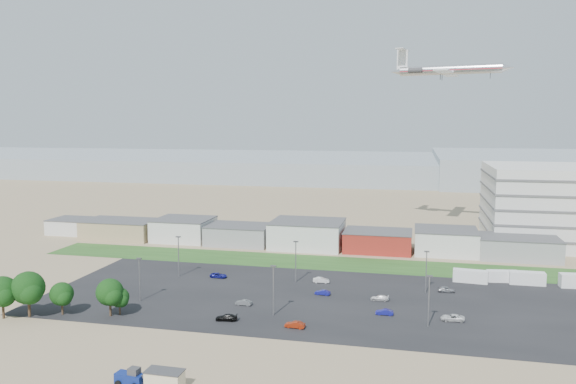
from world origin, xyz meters
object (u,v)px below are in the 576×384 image
(parked_car_0, at_px, (452,318))
(parked_car_8, at_px, (446,290))
(box_trailer_a, at_px, (470,276))
(parked_car_9, at_px, (219,275))
(portable_shed, at_px, (165,380))
(tree_far_left, at_px, (2,295))
(airliner, at_px, (450,70))
(parked_car_1, at_px, (384,312))
(parked_car_13, at_px, (295,325))
(parked_car_11, at_px, (321,280))
(parked_car_3, at_px, (226,317))
(telehandler, at_px, (130,377))
(parked_car_12, at_px, (380,298))
(parked_car_4, at_px, (244,303))
(parked_car_7, at_px, (322,292))

(parked_car_0, relative_size, parked_car_8, 1.21)
(box_trailer_a, bearing_deg, parked_car_9, -164.93)
(portable_shed, distance_m, box_trailer_a, 83.66)
(parked_car_9, bearing_deg, portable_shed, -164.82)
(tree_far_left, height_order, parked_car_8, tree_far_left)
(airliner, bearing_deg, parked_car_1, -88.61)
(box_trailer_a, bearing_deg, parked_car_13, -125.81)
(box_trailer_a, relative_size, parked_car_11, 2.04)
(parked_car_11, bearing_deg, parked_car_9, 86.68)
(airliner, bearing_deg, tree_far_left, -117.97)
(parked_car_9, height_order, parked_car_13, parked_car_13)
(parked_car_0, relative_size, parked_car_9, 1.06)
(parked_car_0, bearing_deg, parked_car_8, -179.99)
(parked_car_8, bearing_deg, parked_car_3, 120.51)
(airliner, bearing_deg, telehandler, -100.00)
(portable_shed, xyz_separation_m, airliner, (45.66, 130.25, 55.31))
(telehandler, distance_m, parked_car_12, 59.45)
(parked_car_4, xyz_separation_m, parked_car_12, (28.19, 9.78, -0.01))
(parked_car_4, relative_size, parked_car_9, 0.82)
(portable_shed, height_order, telehandler, telehandler)
(parked_car_8, bearing_deg, parked_car_7, 103.63)
(portable_shed, xyz_separation_m, parked_car_9, (-12.59, 58.04, -0.81))
(parked_car_11, bearing_deg, portable_shed, 161.06)
(tree_far_left, relative_size, parked_car_0, 2.12)
(telehandler, height_order, parked_car_4, telehandler)
(tree_far_left, bearing_deg, parked_car_8, 23.36)
(portable_shed, bearing_deg, parked_car_8, 54.46)
(portable_shed, bearing_deg, airliner, 71.53)
(parked_car_11, xyz_separation_m, parked_car_12, (14.78, -10.65, -0.08))
(parked_car_1, relative_size, parked_car_11, 0.91)
(airliner, distance_m, parked_car_11, 95.97)
(tree_far_left, distance_m, parked_car_12, 77.92)
(parked_car_7, bearing_deg, parked_car_11, -161.69)
(box_trailer_a, xyz_separation_m, parked_car_11, (-35.49, -8.54, -0.86))
(box_trailer_a, relative_size, parked_car_4, 2.29)
(parked_car_1, bearing_deg, parked_car_9, -114.10)
(telehandler, distance_m, airliner, 150.71)
(parked_car_12, bearing_deg, parked_car_4, -71.07)
(telehandler, height_order, parked_car_12, telehandler)
(portable_shed, relative_size, parked_car_8, 1.48)
(box_trailer_a, height_order, parked_car_7, box_trailer_a)
(airliner, distance_m, parked_car_13, 120.74)
(parked_car_3, distance_m, parked_car_12, 34.74)
(parked_car_1, bearing_deg, parked_car_13, -55.84)
(tree_far_left, bearing_deg, portable_shed, -24.78)
(tree_far_left, distance_m, parked_car_4, 48.19)
(parked_car_7, bearing_deg, parked_car_8, 114.02)
(telehandler, xyz_separation_m, parked_car_3, (4.86, 29.52, -0.84))
(parked_car_4, xyz_separation_m, parked_car_7, (15.29, 10.82, -0.00))
(tree_far_left, height_order, parked_car_1, tree_far_left)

